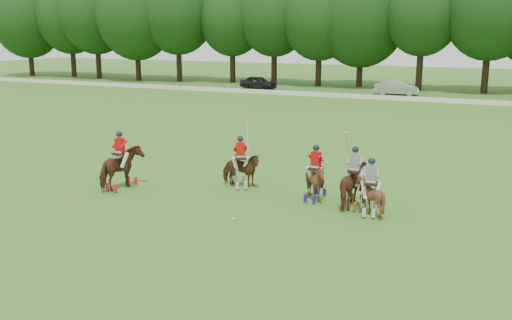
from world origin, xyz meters
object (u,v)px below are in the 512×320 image
at_px(polo_red_c, 315,181).
at_px(polo_ball, 233,219).
at_px(car_left, 258,82).
at_px(car_mid, 396,88).
at_px(polo_stripe_a, 354,185).
at_px(polo_red_a, 121,168).
at_px(polo_red_b, 241,169).
at_px(polo_stripe_b, 370,195).

height_order(polo_red_c, polo_ball, polo_red_c).
xyz_separation_m(car_left, polo_ball, (17.54, -41.63, -0.67)).
bearing_deg(car_mid, car_left, 78.90).
relative_size(polo_red_c, polo_stripe_a, 0.77).
relative_size(polo_red_a, polo_red_b, 0.89).
bearing_deg(car_mid, polo_red_a, 163.50).
height_order(polo_stripe_b, polo_ball, polo_stripe_b).
bearing_deg(polo_red_c, car_mid, 96.14).
distance_m(polo_red_b, polo_stripe_b, 5.99).
height_order(polo_red_a, polo_stripe_b, polo_red_a).
bearing_deg(polo_stripe_a, polo_red_c, 171.13).
bearing_deg(car_mid, polo_red_b, 169.87).
relative_size(car_left, polo_ball, 46.94).
bearing_deg(polo_red_c, polo_red_a, -167.57).
distance_m(car_left, polo_red_b, 40.88).
distance_m(car_left, polo_stripe_a, 43.79).
bearing_deg(polo_red_c, polo_red_b, 171.33).
bearing_deg(polo_red_c, polo_ball, -118.31).
distance_m(car_mid, polo_red_b, 37.66).
xyz_separation_m(car_mid, polo_red_b, (0.64, -37.66, 0.03)).
bearing_deg(polo_ball, polo_red_b, 112.16).
height_order(polo_red_c, polo_stripe_a, polo_stripe_a).
height_order(polo_red_c, polo_stripe_b, polo_red_c).
bearing_deg(polo_stripe_a, car_left, 118.63).
distance_m(polo_red_a, polo_red_c, 8.07).
bearing_deg(car_mid, polo_red_c, 175.04).
distance_m(polo_red_c, polo_stripe_a, 1.61).
bearing_deg(polo_red_a, polo_red_c, 12.43).
bearing_deg(polo_red_a, polo_stripe_a, 8.95).
height_order(car_mid, polo_red_a, polo_red_a).
xyz_separation_m(car_mid, polo_stripe_a, (5.70, -38.43, 0.11)).
height_order(car_left, car_mid, car_mid).
height_order(polo_stripe_a, polo_ball, polo_stripe_a).
xyz_separation_m(car_mid, polo_ball, (2.26, -41.63, -0.69)).
height_order(polo_red_b, polo_stripe_a, polo_stripe_a).
relative_size(car_left, polo_red_c, 1.91).
bearing_deg(car_left, polo_stripe_a, -145.06).
bearing_deg(polo_red_a, polo_red_b, 27.21).
xyz_separation_m(polo_stripe_a, polo_stripe_b, (0.76, -0.63, -0.11)).
xyz_separation_m(car_mid, polo_stripe_b, (6.46, -39.07, -0.00)).
bearing_deg(car_mid, polo_stripe_a, 177.33).
bearing_deg(polo_red_b, car_left, 112.92).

